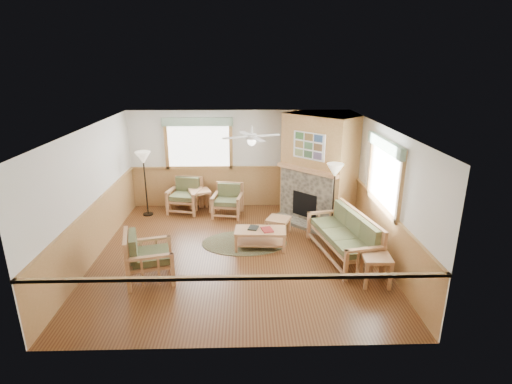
{
  "coord_description": "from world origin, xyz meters",
  "views": [
    {
      "loc": [
        0.16,
        -7.79,
        3.97
      ],
      "look_at": [
        0.4,
        0.7,
        1.15
      ],
      "focal_mm": 28.0,
      "sensor_mm": 36.0,
      "label": 1
    }
  ],
  "objects_px": {
    "end_table_sofa": "(375,270)",
    "floor_lamp_left": "(145,184)",
    "armchair_back_right": "(227,201)",
    "footstool": "(278,227)",
    "armchair_left": "(149,256)",
    "end_table_chairs": "(200,201)",
    "sofa": "(343,236)",
    "floor_lamp_right": "(333,199)",
    "armchair_back_left": "(185,195)",
    "coffee_table": "(260,239)"
  },
  "relations": [
    {
      "from": "sofa",
      "to": "floor_lamp_left",
      "type": "xyz_separation_m",
      "value": [
        -4.66,
        2.51,
        0.4
      ]
    },
    {
      "from": "coffee_table",
      "to": "end_table_sofa",
      "type": "relative_size",
      "value": 1.95
    },
    {
      "from": "armchair_back_left",
      "to": "coffee_table",
      "type": "relative_size",
      "value": 0.82
    },
    {
      "from": "armchair_left",
      "to": "end_table_chairs",
      "type": "xyz_separation_m",
      "value": [
        0.56,
        3.57,
        -0.18
      ]
    },
    {
      "from": "armchair_left",
      "to": "end_table_sofa",
      "type": "bearing_deg",
      "value": -108.41
    },
    {
      "from": "armchair_back_right",
      "to": "end_table_sofa",
      "type": "bearing_deg",
      "value": -41.77
    },
    {
      "from": "sofa",
      "to": "end_table_sofa",
      "type": "xyz_separation_m",
      "value": [
        0.36,
        -1.14,
        -0.18
      ]
    },
    {
      "from": "sofa",
      "to": "armchair_left",
      "type": "bearing_deg",
      "value": -89.64
    },
    {
      "from": "footstool",
      "to": "floor_lamp_left",
      "type": "height_order",
      "value": "floor_lamp_left"
    },
    {
      "from": "armchair_back_left",
      "to": "end_table_chairs",
      "type": "relative_size",
      "value": 1.5
    },
    {
      "from": "armchair_back_left",
      "to": "floor_lamp_right",
      "type": "height_order",
      "value": "floor_lamp_right"
    },
    {
      "from": "armchair_back_right",
      "to": "footstool",
      "type": "height_order",
      "value": "armchair_back_right"
    },
    {
      "from": "end_table_sofa",
      "to": "footstool",
      "type": "bearing_deg",
      "value": 126.02
    },
    {
      "from": "armchair_back_right",
      "to": "footstool",
      "type": "distance_m",
      "value": 1.82
    },
    {
      "from": "armchair_back_left",
      "to": "armchair_left",
      "type": "distance_m",
      "value": 3.57
    },
    {
      "from": "sofa",
      "to": "footstool",
      "type": "relative_size",
      "value": 4.09
    },
    {
      "from": "footstool",
      "to": "floor_lamp_left",
      "type": "xyz_separation_m",
      "value": [
        -3.4,
        1.42,
        0.66
      ]
    },
    {
      "from": "armchair_left",
      "to": "coffee_table",
      "type": "xyz_separation_m",
      "value": [
        2.13,
        1.23,
        -0.26
      ]
    },
    {
      "from": "sofa",
      "to": "floor_lamp_left",
      "type": "bearing_deg",
      "value": -130.01
    },
    {
      "from": "floor_lamp_left",
      "to": "armchair_left",
      "type": "bearing_deg",
      "value": -76.19
    },
    {
      "from": "end_table_chairs",
      "to": "floor_lamp_left",
      "type": "xyz_separation_m",
      "value": [
        -1.38,
        -0.24,
        0.57
      ]
    },
    {
      "from": "footstool",
      "to": "floor_lamp_right",
      "type": "relative_size",
      "value": 0.29
    },
    {
      "from": "end_table_chairs",
      "to": "end_table_sofa",
      "type": "xyz_separation_m",
      "value": [
        3.64,
        -3.88,
        -0.02
      ]
    },
    {
      "from": "floor_lamp_right",
      "to": "armchair_left",
      "type": "bearing_deg",
      "value": -152.58
    },
    {
      "from": "sofa",
      "to": "end_table_chairs",
      "type": "height_order",
      "value": "sofa"
    },
    {
      "from": "sofa",
      "to": "floor_lamp_right",
      "type": "height_order",
      "value": "floor_lamp_right"
    },
    {
      "from": "armchair_back_right",
      "to": "footstool",
      "type": "xyz_separation_m",
      "value": [
        1.25,
        -1.31,
        -0.2
      ]
    },
    {
      "from": "end_table_chairs",
      "to": "armchair_left",
      "type": "bearing_deg",
      "value": -98.97
    },
    {
      "from": "sofa",
      "to": "armchair_back_right",
      "type": "distance_m",
      "value": 3.47
    },
    {
      "from": "end_table_chairs",
      "to": "footstool",
      "type": "distance_m",
      "value": 2.61
    },
    {
      "from": "sofa",
      "to": "armchair_back_right",
      "type": "height_order",
      "value": "sofa"
    },
    {
      "from": "sofa",
      "to": "armchair_back_right",
      "type": "bearing_deg",
      "value": -145.46
    },
    {
      "from": "sofa",
      "to": "armchair_back_left",
      "type": "relative_size",
      "value": 2.23
    },
    {
      "from": "armchair_back_right",
      "to": "floor_lamp_right",
      "type": "distance_m",
      "value": 2.85
    },
    {
      "from": "coffee_table",
      "to": "armchair_back_left",
      "type": "bearing_deg",
      "value": 133.5
    },
    {
      "from": "end_table_sofa",
      "to": "floor_lamp_left",
      "type": "bearing_deg",
      "value": 144.03
    },
    {
      "from": "armchair_back_right",
      "to": "armchair_left",
      "type": "relative_size",
      "value": 0.87
    },
    {
      "from": "sofa",
      "to": "end_table_sofa",
      "type": "height_order",
      "value": "sofa"
    },
    {
      "from": "footstool",
      "to": "armchair_back_left",
      "type": "bearing_deg",
      "value": 145.65
    },
    {
      "from": "armchair_back_left",
      "to": "armchair_left",
      "type": "relative_size",
      "value": 0.95
    },
    {
      "from": "armchair_back_left",
      "to": "floor_lamp_left",
      "type": "xyz_separation_m",
      "value": [
        -0.98,
        -0.24,
        0.42
      ]
    },
    {
      "from": "armchair_back_left",
      "to": "armchair_back_right",
      "type": "bearing_deg",
      "value": -4.22
    },
    {
      "from": "armchair_back_left",
      "to": "armchair_left",
      "type": "xyz_separation_m",
      "value": [
        -0.16,
        -3.57,
        0.02
      ]
    },
    {
      "from": "end_table_sofa",
      "to": "floor_lamp_right",
      "type": "distance_m",
      "value": 2.41
    },
    {
      "from": "armchair_back_left",
      "to": "floor_lamp_right",
      "type": "xyz_separation_m",
      "value": [
        3.72,
        -1.56,
        0.41
      ]
    },
    {
      "from": "end_table_chairs",
      "to": "floor_lamp_right",
      "type": "bearing_deg",
      "value": -25.22
    },
    {
      "from": "floor_lamp_left",
      "to": "armchair_back_right",
      "type": "bearing_deg",
      "value": -2.82
    },
    {
      "from": "end_table_sofa",
      "to": "footstool",
      "type": "distance_m",
      "value": 2.75
    },
    {
      "from": "coffee_table",
      "to": "footstool",
      "type": "height_order",
      "value": "coffee_table"
    },
    {
      "from": "armchair_back_left",
      "to": "floor_lamp_right",
      "type": "distance_m",
      "value": 4.05
    }
  ]
}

